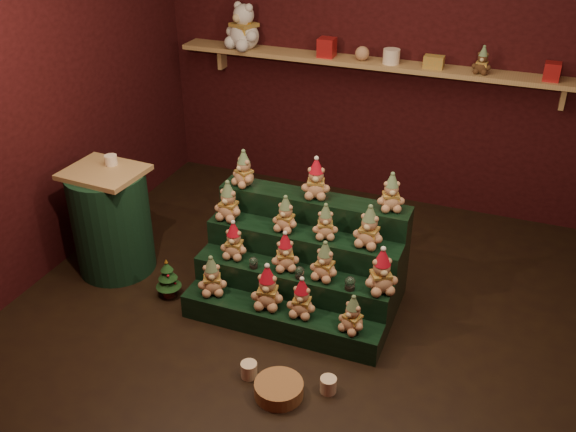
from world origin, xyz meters
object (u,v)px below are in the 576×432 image
at_px(riser_tier_front, 280,321).
at_px(mug_right, 328,385).
at_px(snow_globe_a, 254,262).
at_px(snow_globe_c, 350,283).
at_px(wicker_basket, 279,389).
at_px(side_table, 112,221).
at_px(snow_globe_b, 300,272).
at_px(brown_bear, 483,60).
at_px(white_bear, 244,20).
at_px(mini_christmas_tree, 168,278).
at_px(mug_left, 249,370).

distance_m(riser_tier_front, mug_right, 0.64).
bearing_deg(riser_tier_front, snow_globe_a, 148.26).
xyz_separation_m(snow_globe_c, wicker_basket, (-0.22, -0.71, -0.36)).
bearing_deg(side_table, mug_right, -15.59).
bearing_deg(snow_globe_b, snow_globe_c, 0.00).
distance_m(snow_globe_a, snow_globe_c, 0.69).
bearing_deg(snow_globe_c, side_table, 176.91).
relative_size(snow_globe_c, brown_bear, 0.44).
bearing_deg(mug_right, white_bear, 123.71).
bearing_deg(side_table, snow_globe_b, -0.35).
height_order(mini_christmas_tree, brown_bear, brown_bear).
distance_m(snow_globe_c, brown_bear, 2.20).
relative_size(side_table, white_bear, 1.68).
bearing_deg(mini_christmas_tree, mug_left, -31.73).
relative_size(mug_left, white_bear, 0.21).
bearing_deg(mini_christmas_tree, riser_tier_front, -5.08).
bearing_deg(snow_globe_c, mini_christmas_tree, -176.65).
height_order(snow_globe_a, brown_bear, brown_bear).
bearing_deg(brown_bear, white_bear, -174.88).
bearing_deg(brown_bear, snow_globe_c, -99.00).
distance_m(snow_globe_c, wicker_basket, 0.83).
relative_size(wicker_basket, brown_bear, 1.40).
xyz_separation_m(snow_globe_a, white_bear, (-0.90, 1.89, 1.17)).
distance_m(mug_left, mug_right, 0.50).
bearing_deg(mini_christmas_tree, snow_globe_b, 4.54).
bearing_deg(snow_globe_a, mini_christmas_tree, -173.14).
xyz_separation_m(riser_tier_front, wicker_basket, (0.22, -0.55, -0.04)).
distance_m(side_table, mug_right, 2.11).
bearing_deg(side_table, wicker_basket, -22.20).
height_order(snow_globe_a, mug_right, snow_globe_a).
distance_m(snow_globe_a, mug_right, 1.00).
bearing_deg(snow_globe_c, brown_bear, 75.87).
bearing_deg(mug_right, snow_globe_a, 142.21).
relative_size(side_table, mug_left, 8.18).
distance_m(snow_globe_b, brown_bear, 2.30).
bearing_deg(snow_globe_b, mug_left, -98.71).
bearing_deg(side_table, brown_bear, 40.23).
xyz_separation_m(snow_globe_b, snow_globe_c, (0.35, 0.00, 0.00)).
relative_size(snow_globe_c, mini_christmas_tree, 0.30).
distance_m(mini_christmas_tree, mug_right, 1.49).
height_order(side_table, brown_bear, brown_bear).
distance_m(riser_tier_front, snow_globe_b, 0.36).
relative_size(side_table, mug_right, 8.37).
xyz_separation_m(riser_tier_front, snow_globe_c, (0.43, 0.16, 0.32)).
bearing_deg(snow_globe_b, mug_right, -54.99).
bearing_deg(brown_bear, snow_globe_a, -116.51).
bearing_deg(snow_globe_c, snow_globe_b, 180.00).
bearing_deg(mug_right, mug_left, -173.37).
bearing_deg(mug_right, snow_globe_b, 125.01).
bearing_deg(snow_globe_a, wicker_basket, -56.35).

